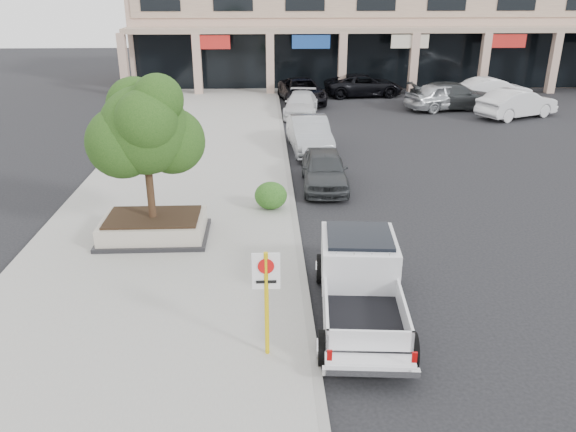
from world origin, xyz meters
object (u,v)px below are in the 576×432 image
object	(u,v)px
lot_car_c	(454,96)
lot_car_f	(493,90)
lot_car_b	(517,103)
lot_car_d	(364,85)
planter	(154,227)
lot_car_a	(444,96)
curb_car_c	(301,104)
pickup_truck	(361,285)
curb_car_d	(302,91)
curb_car_a	(324,169)
curb_car_b	(309,134)
no_parking_sign	(266,290)
lot_car_e	(447,95)
planter_tree	(150,129)

from	to	relation	value
lot_car_c	lot_car_f	world-z (taller)	lot_car_c
lot_car_b	lot_car_d	xyz separation A→B (m)	(-7.74, 7.15, -0.07)
planter	lot_car_a	size ratio (longest dim) A/B	0.65
curb_car_c	lot_car_a	xyz separation A→B (m)	(8.92, 1.31, 0.17)
pickup_truck	curb_car_d	xyz separation A→B (m)	(0.35, 25.74, -0.06)
planter	curb_car_a	distance (m)	7.35
curb_car_b	lot_car_b	xyz separation A→B (m)	(12.61, 6.59, 0.04)
planter	lot_car_a	distance (m)	23.72
curb_car_d	lot_car_a	world-z (taller)	lot_car_a
curb_car_c	curb_car_d	size ratio (longest dim) A/B	0.82
lot_car_c	lot_car_f	xyz separation A→B (m)	(3.16, 1.88, -0.01)
no_parking_sign	lot_car_b	bearing A→B (deg)	56.58
lot_car_b	lot_car_f	xyz separation A→B (m)	(0.29, 4.42, -0.02)
pickup_truck	lot_car_d	size ratio (longest dim) A/B	0.99
lot_car_b	pickup_truck	bearing A→B (deg)	124.01
lot_car_f	lot_car_e	bearing A→B (deg)	102.96
no_parking_sign	curb_car_a	xyz separation A→B (m)	(2.27, 10.65, -0.92)
lot_car_b	lot_car_c	distance (m)	3.83
planter	curb_car_d	size ratio (longest dim) A/B	0.57
no_parking_sign	curb_car_b	size ratio (longest dim) A/B	0.48
planter_tree	lot_car_a	xyz separation A→B (m)	(14.34, 18.63, -2.57)
planter	curb_car_d	distance (m)	22.12
lot_car_d	lot_car_e	distance (m)	6.10
curb_car_a	lot_car_e	world-z (taller)	lot_car_e
lot_car_a	no_parking_sign	bearing A→B (deg)	135.97
pickup_truck	lot_car_e	bearing A→B (deg)	73.30
curb_car_a	lot_car_f	distance (m)	20.51
pickup_truck	lot_car_a	world-z (taller)	pickup_truck
pickup_truck	curb_car_b	size ratio (longest dim) A/B	1.12
lot_car_a	pickup_truck	bearing A→B (deg)	139.10
curb_car_d	lot_car_b	bearing A→B (deg)	-28.08
curb_car_b	lot_car_d	world-z (taller)	curb_car_b
pickup_truck	planter_tree	bearing A→B (deg)	144.38
curb_car_b	no_parking_sign	bearing A→B (deg)	-101.56
pickup_truck	curb_car_a	bearing A→B (deg)	94.08
curb_car_c	lot_car_c	world-z (taller)	lot_car_c
curb_car_b	lot_car_d	xyz separation A→B (m)	(4.88, 13.75, -0.03)
planter_tree	lot_car_c	xyz separation A→B (m)	(15.05, 18.78, -2.60)
planter_tree	lot_car_d	xyz separation A→B (m)	(10.18, 23.40, -2.66)
no_parking_sign	lot_car_e	world-z (taller)	no_parking_sign
lot_car_e	lot_car_f	size ratio (longest dim) A/B	0.90
planter_tree	curb_car_c	xyz separation A→B (m)	(5.42, 17.32, -2.75)
lot_car_d	lot_car_b	bearing A→B (deg)	-137.98
curb_car_b	planter	bearing A→B (deg)	-122.93
lot_car_d	planter_tree	bearing A→B (deg)	151.26
lot_car_f	pickup_truck	bearing A→B (deg)	145.96
lot_car_c	planter_tree	bearing A→B (deg)	140.95
lot_car_b	lot_car_e	bearing A→B (deg)	19.52
pickup_truck	curb_car_b	bearing A→B (deg)	95.02
no_parking_sign	lot_car_e	distance (m)	28.01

